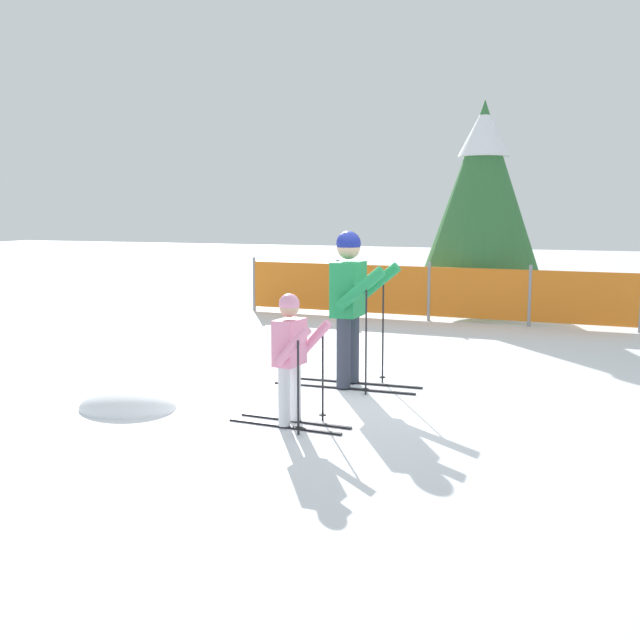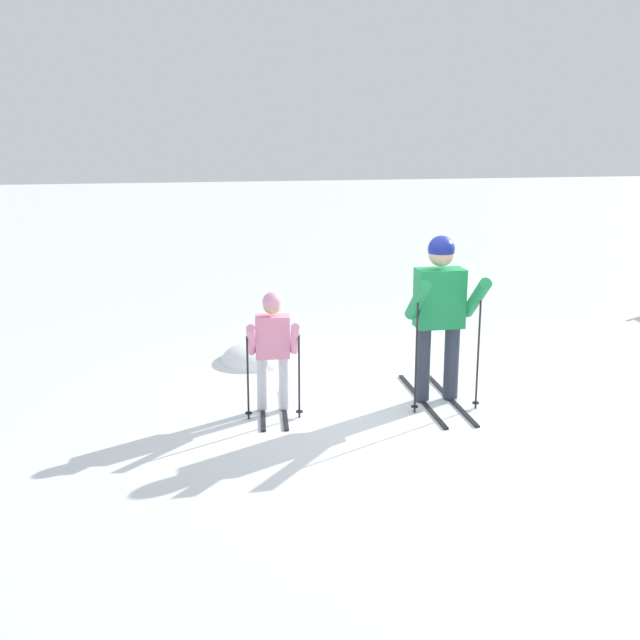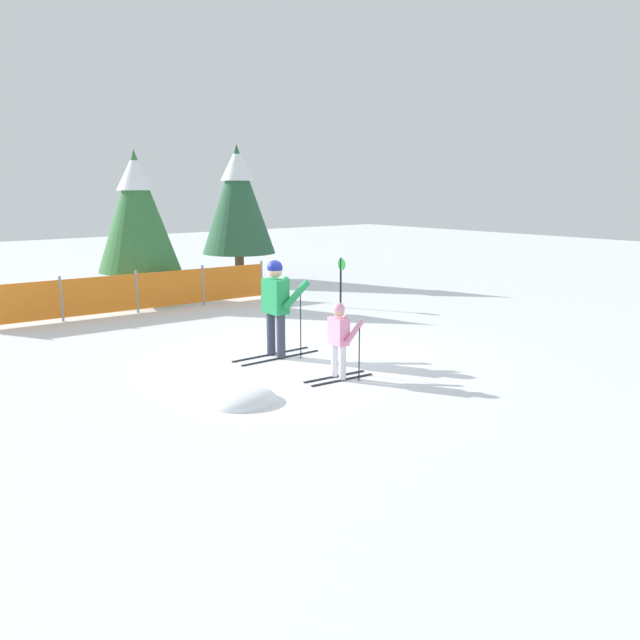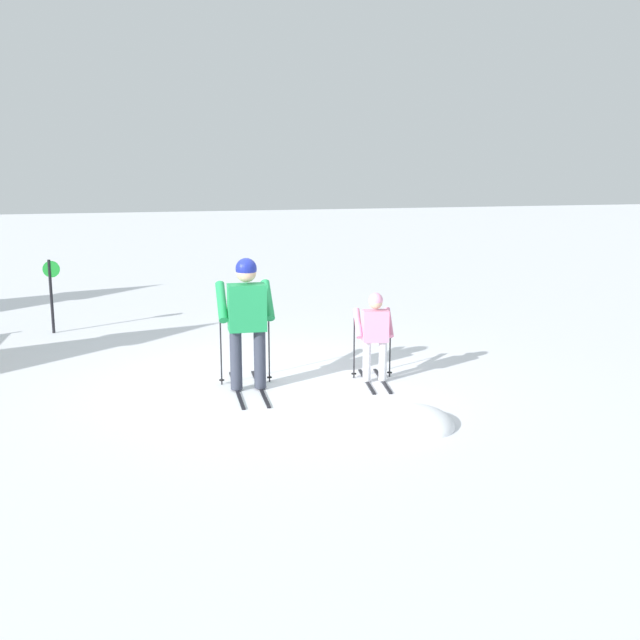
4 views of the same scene
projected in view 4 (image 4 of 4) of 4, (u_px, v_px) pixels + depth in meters
name	position (u px, v px, depth m)	size (l,w,h in m)	color
ground_plane	(263.00, 384.00, 10.67)	(60.00, 60.00, 0.00)	white
skier_adult	(247.00, 312.00, 10.24)	(1.63, 0.72, 1.73)	black
skier_child	(375.00, 330.00, 10.65)	(1.16, 0.56, 1.22)	black
trail_marker	(51.00, 288.00, 13.46)	(0.05, 0.28, 1.25)	black
snow_mound	(417.00, 425.00, 9.11)	(0.99, 0.85, 0.40)	white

